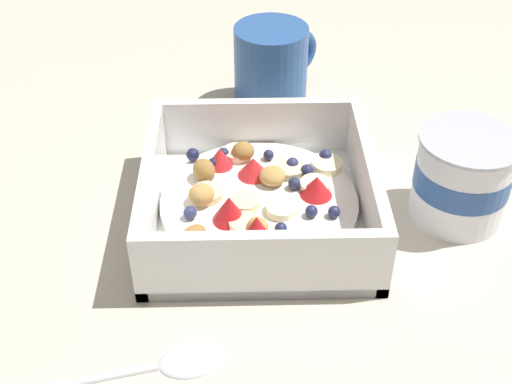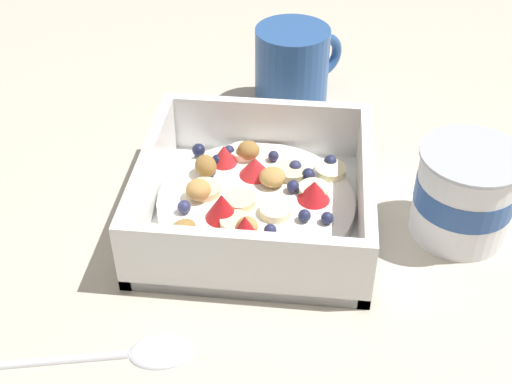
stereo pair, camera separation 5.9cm
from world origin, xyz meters
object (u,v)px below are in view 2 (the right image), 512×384
spoon (124,352)px  coffee_mug (293,67)px  yogurt_cup (465,193)px  fruit_bowl (255,200)px

spoon → coffee_mug: coffee_mug is taller
coffee_mug → spoon: bearing=-15.2°
spoon → yogurt_cup: 0.31m
yogurt_cup → fruit_bowl: bearing=-89.5°
yogurt_cup → coffee_mug: size_ratio=0.91×
fruit_bowl → spoon: size_ratio=1.15×
yogurt_cup → coffee_mug: coffee_mug is taller
fruit_bowl → coffee_mug: size_ratio=2.07×
yogurt_cup → coffee_mug: 0.25m
fruit_bowl → yogurt_cup: 0.18m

